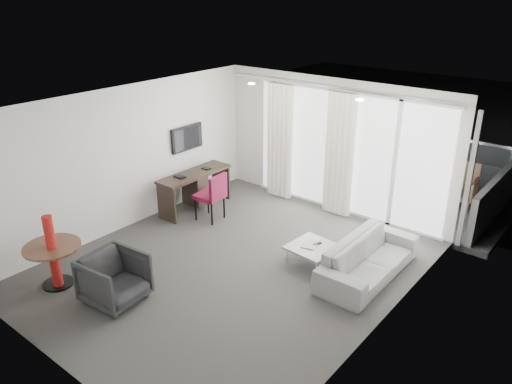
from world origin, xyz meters
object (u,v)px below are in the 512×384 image
Objects in this scene: desk at (195,191)px; tub_armchair at (114,279)px; sofa at (369,259)px; rattan_chair_b at (460,186)px; red_lamp at (53,252)px; desk_chair at (210,196)px; rattan_chair_a at (403,173)px; coffee_table at (312,255)px; round_table at (55,265)px.

tub_armchair is at bearing -65.01° from desk.
rattan_chair_b reaches higher than sofa.
red_lamp is at bearing 132.55° from sofa.
sofa is at bearing -97.28° from rattan_chair_b.
tub_armchair is 6.94m from rattan_chair_b.
rattan_chair_b is at bearing 39.86° from desk.
desk_chair is 3.13m from red_lamp.
red_lamp reaches higher than sofa.
rattan_chair_a is at bearing 70.67° from red_lamp.
coffee_table is 3.93m from rattan_chair_b.
red_lamp reaches higher than desk_chair.
desk is at bearing -148.52° from rattan_chair_a.
red_lamp is at bearing -129.63° from rattan_chair_a.
tub_armchair reaches higher than sofa.
coffee_table is 3.95m from rattan_chair_a.
rattan_chair_a is (2.41, 6.88, -0.22)m from red_lamp.
desk_chair is 0.81× the size of red_lamp.
sofa is at bearing 16.00° from coffee_table.
desk is 3.29m from tub_armchair.
rattan_chair_a is at bearing -17.66° from tub_armchair.
round_table is 1.04× the size of tub_armchair.
rattan_chair_a is (-0.20, 3.94, 0.21)m from coffee_table.
red_lamp is 1.60× the size of rattan_chair_a.
round_table is 3.96m from coffee_table.
rattan_chair_b is at bearing -27.82° from rattan_chair_a.
desk is 3.05m from coffee_table.
desk_chair is 0.47× the size of sofa.
tub_armchair is 1.12× the size of coffee_table.
round_table is 7.29m from rattan_chair_a.
tub_armchair is (0.98, 0.33, -0.22)m from red_lamp.
rattan_chair_a is at bearing 92.91° from coffee_table.
desk_chair is at bearing -17.78° from desk.
desk_chair reaches higher than sofa.
sofa is 3.84m from rattan_chair_a.
desk is at bearing 96.97° from red_lamp.
rattan_chair_b is (4.09, 3.41, 0.07)m from desk.
coffee_table is 0.79× the size of rattan_chair_b.
rattan_chair_b is (0.21, 3.53, 0.15)m from sofa.
desk_chair is 2.91m from tub_armchair.
rattan_chair_b is at bearing -3.34° from sofa.
red_lamp is (0.06, -0.03, 0.25)m from round_table.
coffee_table is (2.61, 2.94, -0.42)m from red_lamp.
desk_chair is 4.38m from rattan_chair_a.
desk_chair is at bearing -138.28° from rattan_chair_b.
coffee_table is (2.67, 2.91, -0.17)m from round_table.
rattan_chair_a reaches higher than round_table.
round_table is at bearing 152.89° from red_lamp.
desk_chair is at bearing 85.83° from round_table.
sofa reaches higher than coffee_table.
red_lamp is 7.66m from rattan_chair_b.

